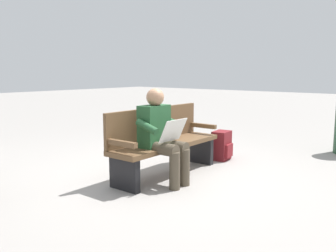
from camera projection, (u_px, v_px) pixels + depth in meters
name	position (u px, v px, depth m)	size (l,w,h in m)	color
ground_plane	(167.00, 175.00, 4.82)	(40.00, 40.00, 0.00)	gray
bench_near	(163.00, 141.00, 4.79)	(1.81, 0.52, 0.90)	brown
person_seated	(161.00, 133.00, 4.38)	(0.58, 0.58, 1.18)	#23512D
backpack	(222.00, 146.00, 5.61)	(0.33, 0.29, 0.46)	maroon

